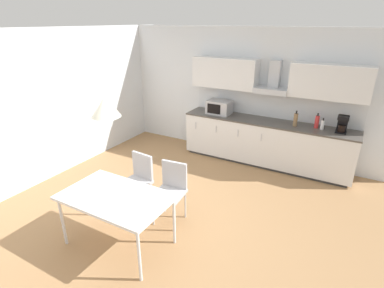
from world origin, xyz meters
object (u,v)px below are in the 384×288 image
bottle_brown (296,120)px  bottle_white (322,125)px  chair_far_left (139,176)px  bottle_red (317,122)px  microwave (219,107)px  pendant_lamp (105,107)px  chair_far_right (172,186)px  dining_table (116,199)px  coffee_maker (342,124)px

bottle_brown → bottle_white: bearing=5.8°
chair_far_left → bottle_red: bearing=50.2°
microwave → pendant_lamp: 3.35m
microwave → bottle_red: 1.91m
chair_far_right → dining_table: bearing=-110.4°
dining_table → pendant_lamp: 1.16m
microwave → chair_far_right: 2.54m
bottle_white → pendant_lamp: pendant_lamp is taller
bottle_white → bottle_red: (-0.10, 0.04, 0.03)m
chair_far_right → chair_far_left: (-0.59, -0.00, 0.00)m
dining_table → chair_far_right: 0.86m
dining_table → chair_far_right: chair_far_right is taller
bottle_white → dining_table: bearing=-120.2°
chair_far_right → chair_far_left: 0.59m
chair_far_left → pendant_lamp: (0.29, -0.79, 1.31)m
microwave → bottle_red: (1.91, 0.06, -0.02)m
pendant_lamp → dining_table: bearing=-104.0°
coffee_maker → bottle_white: 0.32m
coffee_maker → chair_far_left: coffee_maker is taller
bottle_white → coffee_maker: bearing=2.3°
bottle_red → bottle_white: bearing=-22.7°
bottle_red → microwave: bearing=-178.3°
bottle_brown → bottle_red: (0.36, 0.09, -0.01)m
chair_far_right → microwave: bearing=99.3°
microwave → pendant_lamp: size_ratio=1.50×
bottle_white → chair_far_right: 2.98m
microwave → bottle_white: size_ratio=2.30×
chair_far_right → pendant_lamp: (-0.29, -0.79, 1.31)m
bottle_brown → coffee_maker: bearing=4.4°
bottle_brown → pendant_lamp: 3.62m
microwave → bottle_red: size_ratio=1.76×
coffee_maker → bottle_white: bearing=-177.7°
bottle_brown → pendant_lamp: (-1.44, -3.21, 0.82)m
dining_table → pendant_lamp: (0.00, 0.00, 1.16)m
coffee_maker → bottle_red: 0.42m
microwave → dining_table: (0.11, -3.25, -0.36)m
chair_far_left → pendant_lamp: size_ratio=2.72×
dining_table → bottle_brown: bearing=65.9°
dining_table → pendant_lamp: size_ratio=4.20×
bottle_red → pendant_lamp: bearing=-118.6°
bottle_brown → pendant_lamp: bearing=-114.1°
chair_far_right → chair_far_left: bearing=-180.0°
pendant_lamp → bottle_white: bearing=59.8°
bottle_brown → dining_table: bearing=-114.1°
bottle_brown → chair_far_left: size_ratio=0.33×
chair_far_right → coffee_maker: bearing=52.3°
bottle_white → pendant_lamp: 3.87m
coffee_maker → pendant_lamp: size_ratio=0.94×
bottle_brown → chair_far_right: bottle_brown is taller
bottle_brown → dining_table: 3.54m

